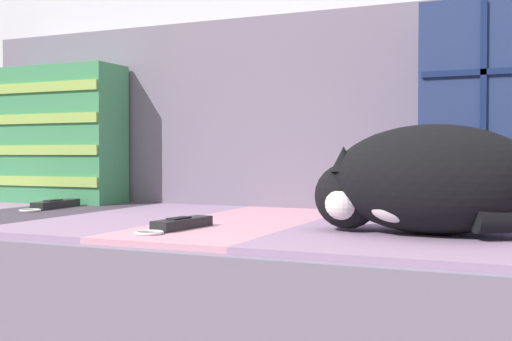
{
  "coord_description": "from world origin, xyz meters",
  "views": [
    {
      "loc": [
        0.53,
        -1.05,
        0.51
      ],
      "look_at": [
        0.04,
        0.06,
        0.48
      ],
      "focal_mm": 45.0,
      "sensor_mm": 36.0,
      "label": 1
    }
  ],
  "objects_px": {
    "game_remote_near": "(180,224)",
    "game_remote_far": "(54,205)",
    "sleeping_cat": "(423,182)",
    "couch": "(252,313)",
    "throw_pillow_striped": "(58,135)"
  },
  "relations": [
    {
      "from": "throw_pillow_striped",
      "to": "sleeping_cat",
      "type": "bearing_deg",
      "value": -16.92
    },
    {
      "from": "couch",
      "to": "sleeping_cat",
      "type": "distance_m",
      "value": 0.47
    },
    {
      "from": "couch",
      "to": "game_remote_near",
      "type": "relative_size",
      "value": 10.24
    },
    {
      "from": "throw_pillow_striped",
      "to": "game_remote_near",
      "type": "xyz_separation_m",
      "value": [
        0.62,
        -0.41,
        -0.17
      ]
    },
    {
      "from": "sleeping_cat",
      "to": "game_remote_near",
      "type": "distance_m",
      "value": 0.42
    },
    {
      "from": "game_remote_near",
      "to": "game_remote_far",
      "type": "xyz_separation_m",
      "value": [
        -0.5,
        0.25,
        0.0
      ]
    },
    {
      "from": "couch",
      "to": "game_remote_near",
      "type": "distance_m",
      "value": 0.3
    },
    {
      "from": "couch",
      "to": "sleeping_cat",
      "type": "xyz_separation_m",
      "value": [
        0.36,
        -0.11,
        0.28
      ]
    },
    {
      "from": "game_remote_near",
      "to": "throw_pillow_striped",
      "type": "bearing_deg",
      "value": 146.37
    },
    {
      "from": "throw_pillow_striped",
      "to": "game_remote_near",
      "type": "distance_m",
      "value": 0.77
    },
    {
      "from": "couch",
      "to": "throw_pillow_striped",
      "type": "relative_size",
      "value": 5.18
    },
    {
      "from": "game_remote_near",
      "to": "game_remote_far",
      "type": "relative_size",
      "value": 0.94
    },
    {
      "from": "sleeping_cat",
      "to": "game_remote_near",
      "type": "relative_size",
      "value": 2.2
    },
    {
      "from": "couch",
      "to": "game_remote_far",
      "type": "relative_size",
      "value": 9.61
    },
    {
      "from": "game_remote_near",
      "to": "game_remote_far",
      "type": "distance_m",
      "value": 0.55
    }
  ]
}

